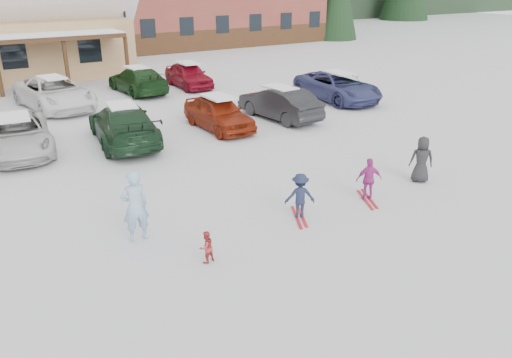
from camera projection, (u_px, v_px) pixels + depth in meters
ground at (267, 229)px, 13.08m from camera, size 160.00×160.00×0.00m
lamp_post at (125, 22)px, 33.68m from camera, size 0.50×0.25×5.75m
adult_skier at (135, 206)px, 12.19m from camera, size 0.69×0.46×1.85m
toddler_red at (206, 247)px, 11.40m from camera, size 0.43×0.37×0.79m
child_navy at (300, 196)px, 13.47m from camera, size 0.95×0.79×1.28m
skis_child_navy at (299, 217)px, 13.71m from camera, size 0.81×1.34×0.03m
child_magenta at (369, 179)px, 14.54m from camera, size 0.82×0.62×1.30m
skis_child_magenta at (367, 199)px, 14.78m from camera, size 0.80×1.34×0.03m
bystander_dark at (422, 160)px, 15.82m from camera, size 0.87×0.83×1.50m
parked_car_2 at (18, 135)px, 18.49m from camera, size 2.82×5.21×1.39m
parked_car_3 at (123, 124)px, 19.50m from camera, size 2.86×5.55×1.54m
parked_car_4 at (219, 113)px, 21.39m from camera, size 1.69×4.19×1.43m
parked_car_5 at (279, 103)px, 22.94m from camera, size 1.96×4.60×1.47m
parked_car_6 at (337, 86)px, 26.40m from camera, size 2.74×5.47×1.49m
parked_car_10 at (54, 93)px, 24.72m from camera, size 3.40×5.97×1.57m
parked_car_11 at (138, 80)px, 28.14m from camera, size 2.30×5.07×1.44m
parked_car_12 at (189, 75)px, 29.55m from camera, size 1.88×4.32×1.45m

